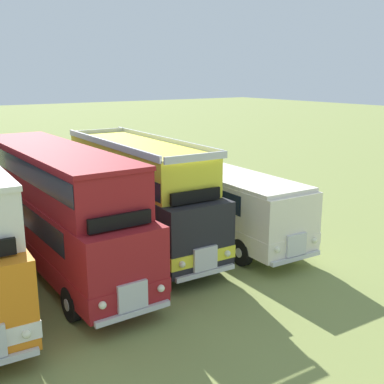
# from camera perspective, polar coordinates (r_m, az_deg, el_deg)

# --- Properties ---
(bus_seventh_in_row) EXTENTS (2.69, 11.28, 4.49)m
(bus_seventh_in_row) POSITION_cam_1_polar(r_m,az_deg,el_deg) (18.02, -15.72, -1.28)
(bus_seventh_in_row) COLOR maroon
(bus_seventh_in_row) RESTS_ON ground
(bus_eighth_in_row) EXTENTS (2.88, 9.85, 4.52)m
(bus_eighth_in_row) POSITION_cam_1_polar(r_m,az_deg,el_deg) (19.69, -6.43, 0.07)
(bus_eighth_in_row) COLOR black
(bus_eighth_in_row) RESTS_ON ground
(bus_ninth_in_row) EXTENTS (2.94, 10.22, 2.99)m
(bus_ninth_in_row) POSITION_cam_1_polar(r_m,az_deg,el_deg) (21.12, 2.81, -0.60)
(bus_ninth_in_row) COLOR silver
(bus_ninth_in_row) RESTS_ON ground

